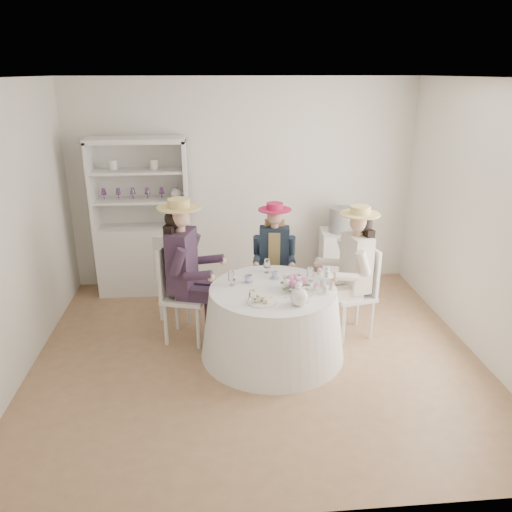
{
  "coord_description": "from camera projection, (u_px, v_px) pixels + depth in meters",
  "views": [
    {
      "loc": [
        -0.41,
        -4.46,
        2.75
      ],
      "look_at": [
        0.0,
        0.1,
        1.05
      ],
      "focal_mm": 35.0,
      "sensor_mm": 36.0,
      "label": 1
    }
  ],
  "objects": [
    {
      "name": "guest_left",
      "position": [
        185.0,
        263.0,
        5.17
      ],
      "size": [
        0.63,
        0.59,
        1.56
      ],
      "rotation": [
        0.0,
        0.0,
        1.29
      ],
      "color": "silver",
      "rests_on": "ground"
    },
    {
      "name": "hutch",
      "position": [
        144.0,
        239.0,
        6.45
      ],
      "size": [
        1.36,
        0.89,
        2.0
      ],
      "rotation": [
        0.0,
        0.0,
        0.41
      ],
      "color": "silver",
      "rests_on": "ground"
    },
    {
      "name": "wall_back",
      "position": [
        243.0,
        185.0,
        6.56
      ],
      "size": [
        4.5,
        0.0,
        4.5
      ],
      "primitive_type": "plane",
      "rotation": [
        1.57,
        0.0,
        0.0
      ],
      "color": "silver",
      "rests_on": "ground"
    },
    {
      "name": "ceiling",
      "position": [
        257.0,
        78.0,
        4.22
      ],
      "size": [
        4.5,
        4.5,
        0.0
      ],
      "primitive_type": "plane",
      "rotation": [
        3.14,
        0.0,
        0.0
      ],
      "color": "white",
      "rests_on": "wall_back"
    },
    {
      "name": "wall_front",
      "position": [
        289.0,
        335.0,
        2.82
      ],
      "size": [
        4.5,
        0.0,
        4.5
      ],
      "primitive_type": "plane",
      "rotation": [
        -1.57,
        0.0,
        0.0
      ],
      "color": "silver",
      "rests_on": "ground"
    },
    {
      "name": "flower_bowl",
      "position": [
        295.0,
        288.0,
        4.89
      ],
      "size": [
        0.2,
        0.2,
        0.05
      ],
      "primitive_type": "imported",
      "rotation": [
        0.0,
        0.0,
        -0.07
      ],
      "color": "white",
      "rests_on": "tea_table"
    },
    {
      "name": "ground",
      "position": [
        257.0,
        354.0,
        5.16
      ],
      "size": [
        4.5,
        4.5,
        0.0
      ],
      "primitive_type": "plane",
      "color": "#8E6947",
      "rests_on": "ground"
    },
    {
      "name": "cupcake_stand",
      "position": [
        324.0,
        283.0,
        4.87
      ],
      "size": [
        0.24,
        0.24,
        0.22
      ],
      "rotation": [
        0.0,
        0.0,
        -0.29
      ],
      "color": "white",
      "rests_on": "tea_table"
    },
    {
      "name": "table_teapot",
      "position": [
        299.0,
        297.0,
        4.58
      ],
      "size": [
        0.24,
        0.17,
        0.18
      ],
      "rotation": [
        0.0,
        0.0,
        0.37
      ],
      "color": "white",
      "rests_on": "tea_table"
    },
    {
      "name": "guest_right",
      "position": [
        354.0,
        265.0,
        5.29
      ],
      "size": [
        0.58,
        0.55,
        1.46
      ],
      "rotation": [
        0.0,
        0.0,
        -1.37
      ],
      "color": "silver",
      "rests_on": "ground"
    },
    {
      "name": "stemware_set",
      "position": [
        273.0,
        282.0,
        4.92
      ],
      "size": [
        0.89,
        0.85,
        0.15
      ],
      "color": "white",
      "rests_on": "tea_table"
    },
    {
      "name": "sandwich_plate",
      "position": [
        262.0,
        300.0,
        4.65
      ],
      "size": [
        0.29,
        0.29,
        0.06
      ],
      "rotation": [
        0.0,
        0.0,
        -0.17
      ],
      "color": "white",
      "rests_on": "tea_table"
    },
    {
      "name": "side_table",
      "position": [
        339.0,
        259.0,
        6.67
      ],
      "size": [
        0.54,
        0.54,
        0.78
      ],
      "primitive_type": "cube",
      "rotation": [
        0.0,
        0.0,
        -0.09
      ],
      "color": "silver",
      "rests_on": "ground"
    },
    {
      "name": "spare_chair",
      "position": [
        176.0,
        274.0,
        5.73
      ],
      "size": [
        0.55,
        0.55,
        1.04
      ],
      "rotation": [
        0.0,
        0.0,
        2.81
      ],
      "color": "silver",
      "rests_on": "ground"
    },
    {
      "name": "teacup_c",
      "position": [
        297.0,
        279.0,
        5.08
      ],
      "size": [
        0.1,
        0.1,
        0.07
      ],
      "primitive_type": "imported",
      "rotation": [
        0.0,
        0.0,
        0.26
      ],
      "color": "white",
      "rests_on": "tea_table"
    },
    {
      "name": "flower_arrangement",
      "position": [
        295.0,
        281.0,
        4.86
      ],
      "size": [
        0.21,
        0.21,
        0.08
      ],
      "rotation": [
        0.0,
        0.0,
        -0.08
      ],
      "color": "#CD669E",
      "rests_on": "tea_table"
    },
    {
      "name": "wall_right",
      "position": [
        486.0,
        224.0,
        4.88
      ],
      "size": [
        0.0,
        4.5,
        4.5
      ],
      "primitive_type": "plane",
      "rotation": [
        1.57,
        0.0,
        -1.57
      ],
      "color": "silver",
      "rests_on": "ground"
    },
    {
      "name": "wall_left",
      "position": [
        9.0,
        236.0,
        4.5
      ],
      "size": [
        0.0,
        4.5,
        4.5
      ],
      "primitive_type": "plane",
      "rotation": [
        1.57,
        0.0,
        1.57
      ],
      "color": "silver",
      "rests_on": "ground"
    },
    {
      "name": "teacup_b",
      "position": [
        274.0,
        275.0,
        5.17
      ],
      "size": [
        0.09,
        0.09,
        0.07
      ],
      "primitive_type": "imported",
      "rotation": [
        0.0,
        0.0,
        0.41
      ],
      "color": "white",
      "rests_on": "tea_table"
    },
    {
      "name": "guest_mid",
      "position": [
        274.0,
        252.0,
        5.83
      ],
      "size": [
        0.5,
        0.52,
        1.35
      ],
      "rotation": [
        0.0,
        0.0,
        -0.12
      ],
      "color": "silver",
      "rests_on": "ground"
    },
    {
      "name": "tea_table",
      "position": [
        273.0,
        321.0,
        5.07
      ],
      "size": [
        1.47,
        1.47,
        0.73
      ],
      "rotation": [
        0.0,
        0.0,
        0.02
      ],
      "color": "white",
      "rests_on": "ground"
    },
    {
      "name": "hatbox",
      "position": [
        342.0,
        220.0,
        6.47
      ],
      "size": [
        0.37,
        0.37,
        0.32
      ],
      "primitive_type": "cylinder",
      "rotation": [
        0.0,
        0.0,
        -0.15
      ],
      "color": "black",
      "rests_on": "side_table"
    },
    {
      "name": "teacup_a",
      "position": [
        248.0,
        279.0,
        5.07
      ],
      "size": [
        0.1,
        0.1,
        0.07
      ],
      "primitive_type": "imported",
      "rotation": [
        0.0,
        0.0,
        0.2
      ],
      "color": "white",
      "rests_on": "tea_table"
    }
  ]
}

